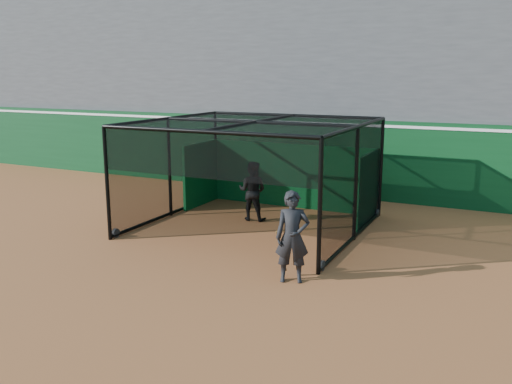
% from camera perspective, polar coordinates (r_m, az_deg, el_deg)
% --- Properties ---
extents(ground, '(120.00, 120.00, 0.00)m').
position_cam_1_polar(ground, '(10.90, -9.09, -8.79)').
color(ground, brown).
rests_on(ground, ground).
extents(outfield_wall, '(50.00, 0.50, 2.50)m').
position_cam_1_polar(outfield_wall, '(17.99, 6.42, 3.88)').
color(outfield_wall, '#0B3D1A').
rests_on(outfield_wall, ground).
extents(grandstand, '(50.00, 7.85, 8.95)m').
position_cam_1_polar(grandstand, '(21.41, 10.11, 13.66)').
color(grandstand, '#4C4C4F').
rests_on(grandstand, ground).
extents(batting_cage, '(5.37, 5.19, 2.72)m').
position_cam_1_polar(batting_cage, '(13.88, -0.07, 1.76)').
color(batting_cage, black).
rests_on(batting_cage, ground).
extents(batter, '(0.85, 0.70, 1.61)m').
position_cam_1_polar(batter, '(14.64, -0.39, 0.12)').
color(batter, black).
rests_on(batter, ground).
extents(on_deck_player, '(0.76, 0.63, 1.77)m').
position_cam_1_polar(on_deck_player, '(10.28, 3.84, -4.76)').
color(on_deck_player, black).
rests_on(on_deck_player, ground).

